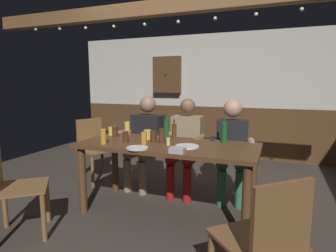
# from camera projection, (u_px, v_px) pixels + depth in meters

# --- Properties ---
(ground_plane) EXTENTS (6.95, 6.95, 0.00)m
(ground_plane) POSITION_uv_depth(u_px,v_px,m) (160.00, 220.00, 2.87)
(ground_plane) COLOR #423A33
(back_wall_upper) EXTENTS (5.79, 0.12, 1.35)m
(back_wall_upper) POSITION_uv_depth(u_px,v_px,m) (219.00, 71.00, 5.27)
(back_wall_upper) COLOR beige
(back_wall_wainscot) EXTENTS (5.79, 0.12, 0.95)m
(back_wall_wainscot) POSITION_uv_depth(u_px,v_px,m) (218.00, 131.00, 5.44)
(back_wall_wainscot) COLOR brown
(back_wall_wainscot) RESTS_ON ground_plane
(ceiling_beam) EXTENTS (5.21, 0.14, 0.16)m
(ceiling_beam) POSITION_uv_depth(u_px,v_px,m) (180.00, 6.00, 3.07)
(ceiling_beam) COLOR brown
(dining_table) EXTENTS (1.86, 0.81, 0.76)m
(dining_table) POSITION_uv_depth(u_px,v_px,m) (167.00, 154.00, 2.96)
(dining_table) COLOR brown
(dining_table) RESTS_ON ground_plane
(person_0) EXTENTS (0.58, 0.54, 1.22)m
(person_0) POSITION_uv_depth(u_px,v_px,m) (145.00, 137.00, 3.74)
(person_0) COLOR black
(person_0) RESTS_ON ground_plane
(person_1) EXTENTS (0.53, 0.55, 1.20)m
(person_1) POSITION_uv_depth(u_px,v_px,m) (186.00, 142.00, 3.53)
(person_1) COLOR #997F60
(person_1) RESTS_ON ground_plane
(person_2) EXTENTS (0.54, 0.55, 1.20)m
(person_2) POSITION_uv_depth(u_px,v_px,m) (232.00, 145.00, 3.33)
(person_2) COLOR black
(person_2) RESTS_ON ground_plane
(chair_empty_near_right) EXTENTS (0.58, 0.58, 0.88)m
(chair_empty_near_right) POSITION_uv_depth(u_px,v_px,m) (94.00, 147.00, 4.06)
(chair_empty_near_right) COLOR brown
(chair_empty_near_right) RESTS_ON ground_plane
(chair_empty_near_left) EXTENTS (0.62, 0.62, 0.88)m
(chair_empty_near_left) POSITION_uv_depth(u_px,v_px,m) (265.00, 243.00, 1.62)
(chair_empty_near_left) COLOR brown
(chair_empty_near_left) RESTS_ON ground_plane
(chair_empty_far_end) EXTENTS (0.62, 0.62, 0.88)m
(chair_empty_far_end) POSITION_uv_depth(u_px,v_px,m) (11.00, 186.00, 2.52)
(chair_empty_far_end) COLOR brown
(chair_empty_far_end) RESTS_ON ground_plane
(table_candle) EXTENTS (0.04, 0.04, 0.08)m
(table_candle) POSITION_uv_depth(u_px,v_px,m) (168.00, 142.00, 2.85)
(table_candle) COLOR #F9E08C
(table_candle) RESTS_ON dining_table
(condiment_caddy) EXTENTS (0.14, 0.10, 0.05)m
(condiment_caddy) POSITION_uv_depth(u_px,v_px,m) (177.00, 150.00, 2.54)
(condiment_caddy) COLOR #B2B7BC
(condiment_caddy) RESTS_ON dining_table
(plate_0) EXTENTS (0.24, 0.24, 0.01)m
(plate_0) POSITION_uv_depth(u_px,v_px,m) (187.00, 146.00, 2.78)
(plate_0) COLOR white
(plate_0) RESTS_ON dining_table
(plate_1) EXTENTS (0.21, 0.21, 0.01)m
(plate_1) POSITION_uv_depth(u_px,v_px,m) (137.00, 148.00, 2.71)
(plate_1) COLOR white
(plate_1) RESTS_ON dining_table
(bottle_0) EXTENTS (0.06, 0.06, 0.21)m
(bottle_0) POSITION_uv_depth(u_px,v_px,m) (174.00, 131.00, 3.24)
(bottle_0) COLOR #593314
(bottle_0) RESTS_ON dining_table
(bottle_1) EXTENTS (0.06, 0.06, 0.28)m
(bottle_1) POSITION_uv_depth(u_px,v_px,m) (166.00, 128.00, 3.28)
(bottle_1) COLOR #195923
(bottle_1) RESTS_ON dining_table
(bottle_2) EXTENTS (0.06, 0.06, 0.30)m
(bottle_2) POSITION_uv_depth(u_px,v_px,m) (224.00, 132.00, 3.01)
(bottle_2) COLOR #195923
(bottle_2) RESTS_ON dining_table
(pint_glass_0) EXTENTS (0.06, 0.06, 0.12)m
(pint_glass_0) POSITION_uv_depth(u_px,v_px,m) (126.00, 137.00, 3.01)
(pint_glass_0) COLOR #4C2D19
(pint_glass_0) RESTS_ON dining_table
(pint_glass_1) EXTENTS (0.07, 0.07, 0.12)m
(pint_glass_1) POSITION_uv_depth(u_px,v_px,m) (153.00, 136.00, 3.02)
(pint_glass_1) COLOR #4C2D19
(pint_glass_1) RESTS_ON dining_table
(pint_glass_2) EXTENTS (0.07, 0.07, 0.16)m
(pint_glass_2) POSITION_uv_depth(u_px,v_px,m) (127.00, 128.00, 3.47)
(pint_glass_2) COLOR #E5C64C
(pint_glass_2) RESTS_ON dining_table
(pint_glass_3) EXTENTS (0.06, 0.06, 0.10)m
(pint_glass_3) POSITION_uv_depth(u_px,v_px,m) (111.00, 131.00, 3.41)
(pint_glass_3) COLOR #E5C64C
(pint_glass_3) RESTS_ON dining_table
(pint_glass_4) EXTENTS (0.07, 0.07, 0.13)m
(pint_glass_4) POSITION_uv_depth(u_px,v_px,m) (115.00, 131.00, 3.32)
(pint_glass_4) COLOR #4C2D19
(pint_glass_4) RESTS_ON dining_table
(pint_glass_5) EXTENTS (0.06, 0.06, 0.16)m
(pint_glass_5) POSITION_uv_depth(u_px,v_px,m) (103.00, 137.00, 2.91)
(pint_glass_5) COLOR gold
(pint_glass_5) RESTS_ON dining_table
(pint_glass_6) EXTENTS (0.07, 0.07, 0.16)m
(pint_glass_6) POSITION_uv_depth(u_px,v_px,m) (162.00, 136.00, 2.95)
(pint_glass_6) COLOR #4C2D19
(pint_glass_6) RESTS_ON dining_table
(pint_glass_7) EXTENTS (0.06, 0.06, 0.13)m
(pint_glass_7) POSITION_uv_depth(u_px,v_px,m) (144.00, 138.00, 2.90)
(pint_glass_7) COLOR gold
(pint_glass_7) RESTS_ON dining_table
(pint_glass_8) EXTENTS (0.08, 0.08, 0.11)m
(pint_glass_8) POSITION_uv_depth(u_px,v_px,m) (147.00, 134.00, 3.16)
(pint_glass_8) COLOR #E5C64C
(pint_glass_8) RESTS_ON dining_table
(wall_dart_cabinet) EXTENTS (0.56, 0.15, 0.70)m
(wall_dart_cabinet) POSITION_uv_depth(u_px,v_px,m) (167.00, 75.00, 5.52)
(wall_dart_cabinet) COLOR brown
(string_lights) EXTENTS (4.09, 0.04, 0.09)m
(string_lights) POSITION_uv_depth(u_px,v_px,m) (178.00, 20.00, 3.04)
(string_lights) COLOR #F9EAB2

